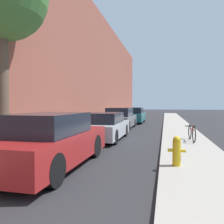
{
  "coord_description": "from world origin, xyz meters",
  "views": [
    {
      "loc": [
        2.03,
        1.02,
        1.65
      ],
      "look_at": [
        -0.51,
        11.66,
        1.28
      ],
      "focal_mm": 35.8,
      "sensor_mm": 36.0,
      "label": 1
    }
  ],
  "objects_px": {
    "parked_car_red": "(52,142)",
    "fire_hydrant": "(177,150)",
    "parked_car_silver": "(104,127)",
    "parked_car_grey": "(120,119)",
    "parked_car_teal": "(133,115)",
    "bicycle": "(192,133)"
  },
  "relations": [
    {
      "from": "parked_car_grey",
      "to": "parked_car_red",
      "type": "bearing_deg",
      "value": -89.32
    },
    {
      "from": "fire_hydrant",
      "to": "bicycle",
      "type": "relative_size",
      "value": 0.47
    },
    {
      "from": "parked_car_silver",
      "to": "parked_car_grey",
      "type": "bearing_deg",
      "value": 92.26
    },
    {
      "from": "parked_car_silver",
      "to": "parked_car_grey",
      "type": "xyz_separation_m",
      "value": [
        -0.19,
        4.92,
        0.06
      ]
    },
    {
      "from": "parked_car_red",
      "to": "fire_hydrant",
      "type": "distance_m",
      "value": 3.22
    },
    {
      "from": "parked_car_teal",
      "to": "fire_hydrant",
      "type": "height_order",
      "value": "parked_car_teal"
    },
    {
      "from": "parked_car_teal",
      "to": "bicycle",
      "type": "distance_m",
      "value": 10.81
    },
    {
      "from": "parked_car_red",
      "to": "parked_car_teal",
      "type": "distance_m",
      "value": 14.7
    },
    {
      "from": "parked_car_grey",
      "to": "bicycle",
      "type": "height_order",
      "value": "parked_car_grey"
    },
    {
      "from": "parked_car_silver",
      "to": "parked_car_red",
      "type": "bearing_deg",
      "value": -90.94
    },
    {
      "from": "parked_car_grey",
      "to": "fire_hydrant",
      "type": "distance_m",
      "value": 9.82
    },
    {
      "from": "parked_car_red",
      "to": "parked_car_grey",
      "type": "distance_m",
      "value": 9.73
    },
    {
      "from": "parked_car_silver",
      "to": "parked_car_teal",
      "type": "height_order",
      "value": "parked_car_teal"
    },
    {
      "from": "parked_car_teal",
      "to": "bicycle",
      "type": "bearing_deg",
      "value": -68.76
    },
    {
      "from": "fire_hydrant",
      "to": "bicycle",
      "type": "distance_m",
      "value": 4.22
    },
    {
      "from": "bicycle",
      "to": "parked_car_teal",
      "type": "bearing_deg",
      "value": 107.57
    },
    {
      "from": "parked_car_silver",
      "to": "parked_car_teal",
      "type": "bearing_deg",
      "value": 90.03
    },
    {
      "from": "parked_car_red",
      "to": "parked_car_silver",
      "type": "xyz_separation_m",
      "value": [
        0.08,
        4.81,
        -0.07
      ]
    },
    {
      "from": "parked_car_grey",
      "to": "parked_car_teal",
      "type": "xyz_separation_m",
      "value": [
        0.19,
        4.97,
        -0.01
      ]
    },
    {
      "from": "parked_car_silver",
      "to": "fire_hydrant",
      "type": "height_order",
      "value": "parked_car_silver"
    },
    {
      "from": "parked_car_grey",
      "to": "parked_car_teal",
      "type": "distance_m",
      "value": 4.97
    },
    {
      "from": "parked_car_red",
      "to": "fire_hydrant",
      "type": "relative_size",
      "value": 5.77
    }
  ]
}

